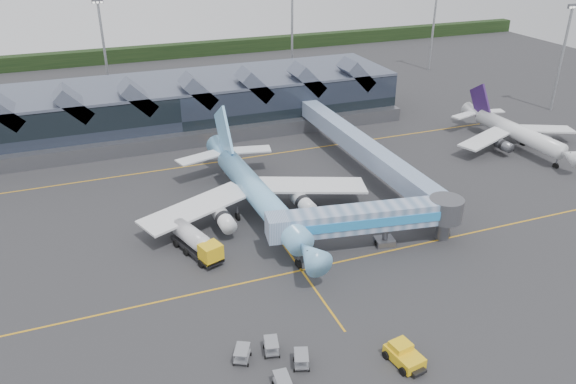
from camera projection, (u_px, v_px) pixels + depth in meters
name	position (u px, v px, depth m)	size (l,w,h in m)	color
ground	(279.00, 238.00, 74.80)	(260.00, 260.00, 0.00)	#2C2C2E
taxi_stripes	(256.00, 206.00, 83.16)	(120.00, 60.00, 0.01)	orange
tree_line_far	(151.00, 53.00, 165.91)	(260.00, 4.00, 4.00)	black
terminal	(172.00, 106.00, 110.61)	(90.00, 22.25, 12.52)	black
light_masts	(270.00, 42.00, 128.50)	(132.40, 42.56, 22.45)	gray
main_airliner	(256.00, 192.00, 79.01)	(33.98, 39.09, 12.56)	#75BAEE
regional_jet	(515.00, 131.00, 102.92)	(25.79, 28.04, 9.65)	white
jet_bridge	(378.00, 218.00, 71.35)	(25.90, 7.48, 5.96)	#6584A8
fuel_truck	(195.00, 240.00, 70.86)	(5.22, 9.77, 3.29)	black
pushback_tug	(404.00, 355.00, 53.83)	(3.21, 4.53, 1.88)	yellow
baggage_carts	(274.00, 360.00, 53.28)	(7.15, 7.12, 1.46)	#9899A0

